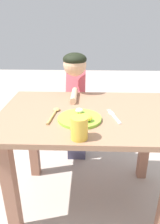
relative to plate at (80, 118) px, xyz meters
The scene contains 7 objects.
ground_plane 0.70m from the plate, 65.87° to the left, with size 8.00×8.00×0.00m, color #ADA196.
dining_table 0.20m from the plate, 65.87° to the left, with size 1.05×0.72×0.68m.
plate is the anchor object (origin of this frame).
fork 0.20m from the plate, 16.64° to the left, with size 0.06×0.19×0.01m.
spoon 0.17m from the plate, 153.53° to the left, with size 0.05×0.21×0.02m.
drinking_cup 0.19m from the plate, 89.11° to the right, with size 0.08×0.08×0.11m, color gold.
person 0.58m from the plate, 95.38° to the left, with size 0.16×0.48×0.96m.
Camera 1 is at (-0.02, -1.15, 1.19)m, focal length 34.45 mm.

